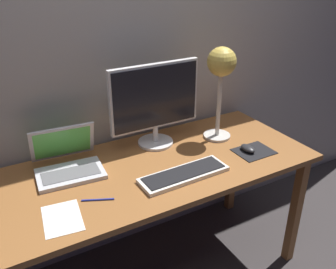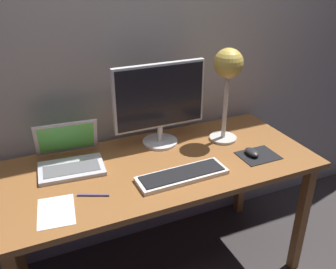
{
  "view_description": "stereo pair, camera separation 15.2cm",
  "coord_description": "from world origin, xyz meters",
  "px_view_note": "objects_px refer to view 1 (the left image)",
  "views": [
    {
      "loc": [
        -0.74,
        -1.4,
        1.69
      ],
      "look_at": [
        0.03,
        -0.05,
        0.92
      ],
      "focal_mm": 39.07,
      "sensor_mm": 36.0,
      "label": 1
    },
    {
      "loc": [
        -0.6,
        -1.47,
        1.69
      ],
      "look_at": [
        0.03,
        -0.05,
        0.92
      ],
      "focal_mm": 39.07,
      "sensor_mm": 36.0,
      "label": 2
    }
  ],
  "objects_px": {
    "laptop": "(67,159)",
    "desk_lamp": "(221,70)",
    "mouse": "(248,148)",
    "pen": "(98,200)",
    "monitor": "(155,101)",
    "keyboard_main": "(184,174)"
  },
  "relations": [
    {
      "from": "laptop",
      "to": "desk_lamp",
      "type": "relative_size",
      "value": 0.64
    },
    {
      "from": "mouse",
      "to": "pen",
      "type": "relative_size",
      "value": 0.69
    },
    {
      "from": "desk_lamp",
      "to": "mouse",
      "type": "distance_m",
      "value": 0.44
    },
    {
      "from": "monitor",
      "to": "keyboard_main",
      "type": "bearing_deg",
      "value": -96.33
    },
    {
      "from": "monitor",
      "to": "desk_lamp",
      "type": "xyz_separation_m",
      "value": [
        0.35,
        -0.1,
        0.14
      ]
    },
    {
      "from": "desk_lamp",
      "to": "laptop",
      "type": "bearing_deg",
      "value": 174.99
    },
    {
      "from": "monitor",
      "to": "keyboard_main",
      "type": "relative_size",
      "value": 1.15
    },
    {
      "from": "monitor",
      "to": "keyboard_main",
      "type": "xyz_separation_m",
      "value": [
        -0.04,
        -0.37,
        -0.24
      ]
    },
    {
      "from": "desk_lamp",
      "to": "mouse",
      "type": "relative_size",
      "value": 5.43
    },
    {
      "from": "laptop",
      "to": "mouse",
      "type": "distance_m",
      "value": 0.94
    },
    {
      "from": "monitor",
      "to": "laptop",
      "type": "xyz_separation_m",
      "value": [
        -0.5,
        -0.03,
        -0.19
      ]
    },
    {
      "from": "monitor",
      "to": "desk_lamp",
      "type": "height_order",
      "value": "desk_lamp"
    },
    {
      "from": "mouse",
      "to": "keyboard_main",
      "type": "bearing_deg",
      "value": -174.73
    },
    {
      "from": "laptop",
      "to": "desk_lamp",
      "type": "xyz_separation_m",
      "value": [
        0.85,
        -0.07,
        0.34
      ]
    },
    {
      "from": "pen",
      "to": "mouse",
      "type": "bearing_deg",
      "value": 1.21
    },
    {
      "from": "monitor",
      "to": "laptop",
      "type": "relative_size",
      "value": 1.52
    },
    {
      "from": "desk_lamp",
      "to": "pen",
      "type": "xyz_separation_m",
      "value": [
        -0.81,
        -0.24,
        -0.39
      ]
    },
    {
      "from": "keyboard_main",
      "to": "laptop",
      "type": "distance_m",
      "value": 0.57
    },
    {
      "from": "monitor",
      "to": "mouse",
      "type": "bearing_deg",
      "value": -40.33
    },
    {
      "from": "mouse",
      "to": "laptop",
      "type": "bearing_deg",
      "value": 161.39
    },
    {
      "from": "laptop",
      "to": "monitor",
      "type": "bearing_deg",
      "value": 3.15
    },
    {
      "from": "desk_lamp",
      "to": "pen",
      "type": "bearing_deg",
      "value": -163.33
    }
  ]
}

